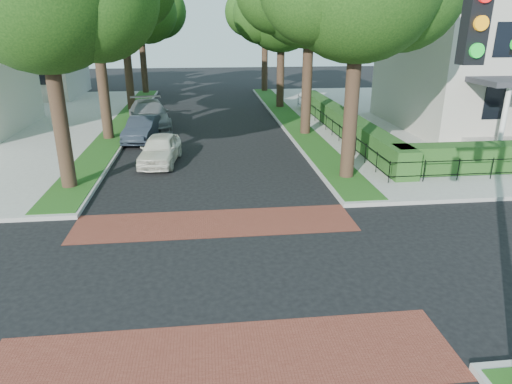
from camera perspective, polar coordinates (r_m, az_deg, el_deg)
ground at (r=11.96m, az=-4.66°, el=-10.16°), size 120.00×120.00×0.00m
sidewalk_ne at (r=35.83m, az=27.36°, el=8.42°), size 30.00×30.00×0.15m
crosswalk_far at (r=14.81m, az=-5.11°, el=-3.89°), size 9.00×2.20×0.01m
crosswalk_near at (r=9.34m, az=-3.91°, el=-20.07°), size 9.00×2.20×0.01m
grass_strip_ne at (r=30.52m, az=4.31°, el=9.08°), size 1.60×29.80×0.02m
grass_strip_nw at (r=30.45m, az=-16.32°, el=8.30°), size 1.60×29.80×0.02m
tree_right_far at (r=35.04m, az=3.32°, el=21.62°), size 7.25×6.23×9.74m
tree_right_back at (r=43.95m, az=1.24°, el=21.83°), size 7.50×6.45×10.20m
tree_left_far at (r=34.94m, az=-16.13°, el=21.28°), size 7.00×6.02×9.86m
tree_left_back at (r=43.89m, az=-14.24°, el=21.46°), size 7.75×6.66×10.44m
hedge_main_road at (r=27.05m, az=10.80°, el=8.61°), size 1.00×18.00×1.20m
fence_main_road at (r=26.86m, az=9.13°, el=8.30°), size 0.06×18.00×0.90m
house_victorian at (r=31.66m, az=29.09°, el=17.82°), size 13.00×13.05×12.48m
house_left_far at (r=45.01m, az=-27.57°, el=16.81°), size 10.00×9.00×10.14m
parked_car_front at (r=21.42m, az=-11.90°, el=5.26°), size 1.99×4.04×1.33m
parked_car_middle at (r=25.91m, az=-13.96°, el=7.68°), size 1.92×4.20×1.33m
parked_car_rear at (r=29.02m, az=-13.24°, el=9.37°), size 3.27×6.05×1.67m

